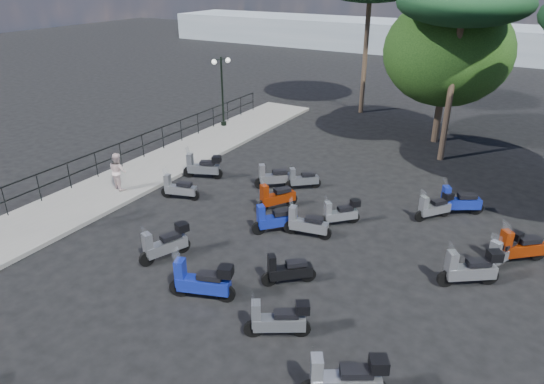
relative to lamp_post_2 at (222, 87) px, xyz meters
The scene contains 26 objects.
ground 14.55m from the lamp_post_2, 58.46° to the right, with size 120.00×120.00×0.00m, color black.
sidewalk 9.56m from the lamp_post_2, 83.74° to the right, with size 3.00×30.00×0.15m, color slate.
railing 9.55m from the lamp_post_2, 91.73° to the right, with size 0.04×26.04×1.10m.
lamp_post_2 is the anchor object (origin of this frame).
pedestrian_far 9.38m from the lamp_post_2, 81.05° to the right, with size 0.73×0.57×1.50m, color beige.
scooter_2 9.53m from the lamp_post_2, 65.21° to the right, with size 1.52×0.68×1.24m.
scooter_3 7.46m from the lamp_post_2, 61.45° to the right, with size 1.64×0.86×1.37m.
scooter_6 13.71m from the lamp_post_2, 62.09° to the right, with size 0.86×1.64×1.36m.
scooter_7 12.38m from the lamp_post_2, 46.48° to the right, with size 1.22×1.33×1.36m.
scooter_8 9.42m from the lamp_post_2, 34.43° to the right, with size 1.17×1.05×1.18m.
scooter_9 8.89m from the lamp_post_2, 41.11° to the right, with size 1.35×1.13×1.32m.
scooter_12 15.71m from the lamp_post_2, 56.63° to the right, with size 1.79×0.88×1.48m.
scooter_13 12.93m from the lamp_post_2, 42.22° to the right, with size 1.64×0.59×1.31m.
scooter_14 12.62m from the lamp_post_2, 35.67° to the right, with size 1.15×1.16×1.19m.
scooter_15 10.72m from the lamp_post_2, 44.01° to the right, with size 1.01×1.51×1.36m.
scooter_18 17.40m from the lamp_post_2, 50.24° to the right, with size 1.46×1.00×1.30m.
scooter_19 15.34m from the lamp_post_2, 47.81° to the right, with size 1.25×1.13×1.27m.
scooter_20 13.98m from the lamp_post_2, 21.96° to the right, with size 1.06×1.30×1.22m.
scooter_21 14.33m from the lamp_post_2, 18.00° to the right, with size 1.58×1.04×1.41m.
scooter_23 19.52m from the lamp_post_2, 47.27° to the right, with size 1.64×1.12×1.46m.
scooter_24 17.18m from the lamp_post_2, 30.88° to the right, with size 1.55×1.19×1.42m.
scooter_25 17.06m from the lamp_post_2, 25.15° to the right, with size 0.85×1.50×1.27m.
scooter_26 17.24m from the lamp_post_2, 23.32° to the right, with size 1.45×1.29×1.46m.
broadleaf_tree 11.63m from the lamp_post_2, 18.28° to the left, with size 6.10×6.10×7.12m.
pine_0 12.60m from the lamp_post_2, ahead, with size 5.51×5.51×7.84m.
distant_hills 33.62m from the lamp_post_2, 77.08° to the left, with size 70.00×8.00×3.00m, color gray.
Camera 1 is at (8.09, -9.14, 8.17)m, focal length 32.00 mm.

